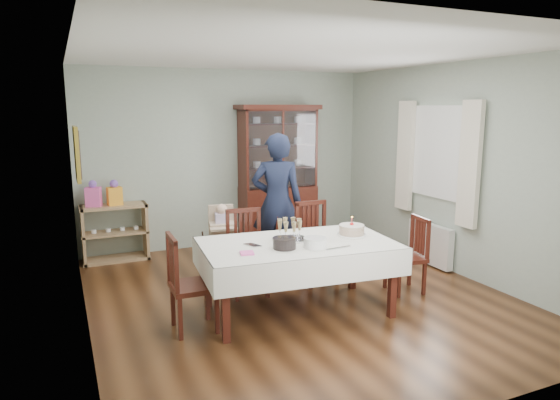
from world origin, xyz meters
TOP-DOWN VIEW (x-y plane):
  - floor at (0.00, 0.00)m, footprint 5.00×5.00m
  - room_shell at (0.00, 0.53)m, footprint 5.00×5.00m
  - dining_table at (-0.20, -0.40)m, footprint 2.10×1.33m
  - china_cabinet at (0.75, 2.26)m, footprint 1.30×0.48m
  - sideboard at (-1.75, 2.28)m, footprint 0.90×0.38m
  - picture_frame at (-2.22, 0.80)m, footprint 0.04×0.48m
  - window at (2.22, 0.30)m, footprint 0.04×1.02m
  - curtain_left at (2.16, -0.32)m, footprint 0.07×0.30m
  - curtain_right at (2.16, 0.92)m, footprint 0.07×0.30m
  - radiator at (2.16, 0.30)m, footprint 0.10×0.80m
  - chair_far_left at (-0.49, 0.31)m, footprint 0.48×0.48m
  - chair_far_right at (0.42, 0.34)m, footprint 0.45×0.45m
  - chair_end_left at (-1.32, -0.38)m, footprint 0.44×0.44m
  - chair_end_right at (1.23, -0.38)m, footprint 0.45×0.45m
  - woman at (0.17, 0.98)m, footprint 0.78×0.66m
  - high_chair at (-0.59, 0.95)m, footprint 0.50×0.50m
  - champagne_tray at (-0.24, -0.28)m, footprint 0.37×0.37m
  - birthday_cake at (0.46, -0.39)m, footprint 0.32×0.32m
  - plate_stack_dark at (-0.42, -0.55)m, footprint 0.25×0.25m
  - plate_stack_white at (-0.13, -0.64)m, footprint 0.28×0.28m
  - napkin_stack at (-0.83, -0.58)m, footprint 0.15×0.15m
  - cutlery at (-0.71, -0.33)m, footprint 0.17×0.20m
  - cake_knife at (0.07, -0.77)m, footprint 0.29×0.05m
  - gift_bag_pink at (-2.00, 2.26)m, footprint 0.23×0.18m
  - gift_bag_orange at (-1.73, 2.26)m, footprint 0.21×0.16m

SIDE VIEW (x-z plane):
  - floor at x=0.00m, z-range 0.00..0.00m
  - chair_end_right at x=1.23m, z-range -0.18..0.70m
  - chair_end_left at x=-1.32m, z-range -0.19..0.76m
  - chair_far_left at x=-0.49m, z-range -0.20..0.77m
  - chair_far_right at x=0.42m, z-range -0.20..0.79m
  - radiator at x=2.16m, z-range 0.02..0.57m
  - high_chair at x=-0.59m, z-range -0.10..0.85m
  - dining_table at x=-0.20m, z-range 0.00..0.76m
  - sideboard at x=-1.75m, z-range 0.00..0.80m
  - cake_knife at x=0.07m, z-range 0.76..0.77m
  - cutlery at x=-0.71m, z-range 0.76..0.77m
  - napkin_stack at x=-0.83m, z-range 0.76..0.78m
  - plate_stack_white at x=-0.13m, z-range 0.76..0.86m
  - plate_stack_dark at x=-0.42m, z-range 0.76..0.87m
  - birthday_cake at x=0.46m, z-range 0.71..0.93m
  - champagne_tray at x=-0.24m, z-range 0.72..0.94m
  - woman at x=0.17m, z-range 0.00..1.82m
  - gift_bag_orange at x=-1.73m, z-range 0.78..1.14m
  - gift_bag_pink at x=-2.00m, z-range 0.78..1.14m
  - china_cabinet at x=0.75m, z-range 0.04..2.21m
  - curtain_left at x=2.16m, z-range 0.67..2.23m
  - curtain_right at x=2.16m, z-range 0.67..2.23m
  - window at x=2.22m, z-range 0.94..2.16m
  - picture_frame at x=-2.22m, z-range 1.36..1.94m
  - room_shell at x=0.00m, z-range -0.80..4.20m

